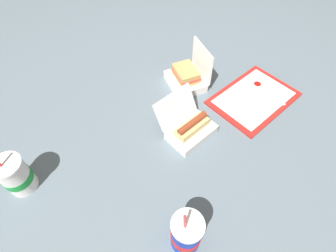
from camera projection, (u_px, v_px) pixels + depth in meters
ground_plane at (173, 141)px, 1.04m from camera, size 3.20×3.20×0.00m
food_tray at (254, 98)px, 1.17m from camera, size 0.42×0.33×0.01m
ketchup_cup at (257, 86)px, 1.19m from camera, size 0.04×0.04×0.02m
napkin_stack at (257, 85)px, 1.21m from camera, size 0.10×0.10×0.00m
plastic_fork at (273, 106)px, 1.13m from camera, size 0.09×0.08×0.00m
clamshell_hotdog_center at (190, 128)px, 1.03m from camera, size 0.22×0.22×0.15m
clamshell_sandwich_corner at (187, 77)px, 1.20m from camera, size 0.22×0.23×0.19m
soda_cup_corner at (16, 176)px, 0.86m from camera, size 0.10×0.10×0.21m
soda_cup_left at (186, 234)px, 0.74m from camera, size 0.09×0.09×0.22m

